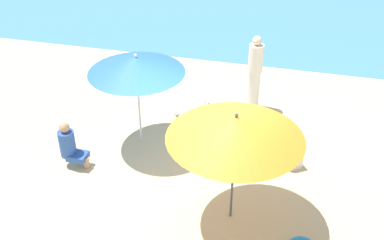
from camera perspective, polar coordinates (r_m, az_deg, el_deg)
name	(u,v)px	position (r m, az deg, el deg)	size (l,w,h in m)	color
ground_plane	(201,182)	(8.62, 1.05, -7.53)	(40.00, 40.00, 0.00)	#CCB789
umbrella_blue	(136,65)	(8.81, -6.81, 6.70)	(1.84, 1.84, 1.95)	silver
umbrella_orange	(236,127)	(6.89, 5.33, -0.89)	(2.08, 2.08, 2.02)	#4C4C51
beach_chair_b	(192,107)	(10.23, -0.04, 1.65)	(0.80, 0.79, 0.56)	white
beach_chair_c	(206,122)	(9.68, 1.69, -0.19)	(0.77, 0.76, 0.57)	navy
person_a	(255,73)	(10.44, 7.62, 5.71)	(0.32, 0.32, 1.74)	silver
person_b	(70,145)	(9.02, -14.63, -2.98)	(0.55, 0.31, 0.94)	#2D519E
beach_bag	(294,160)	(9.06, 12.27, -4.82)	(0.28, 0.21, 0.33)	silver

